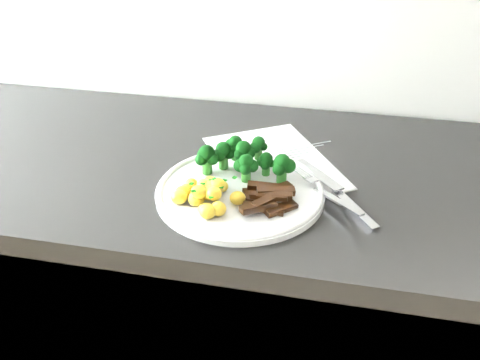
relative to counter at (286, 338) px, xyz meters
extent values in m
cube|color=black|center=(0.00, 0.01, 0.00)|extent=(2.34, 0.58, 0.88)
cube|color=white|center=(-0.05, 0.03, 0.44)|extent=(0.32, 0.35, 0.00)
cube|color=slate|center=(0.00, 0.10, 0.44)|extent=(0.12, 0.07, 0.00)
cube|color=slate|center=(-0.01, 0.09, 0.44)|extent=(0.11, 0.07, 0.00)
cube|color=slate|center=(-0.03, 0.07, 0.44)|extent=(0.11, 0.07, 0.00)
cube|color=slate|center=(-0.04, 0.05, 0.44)|extent=(0.10, 0.07, 0.00)
cube|color=slate|center=(-0.05, 0.03, 0.44)|extent=(0.10, 0.06, 0.00)
cube|color=slate|center=(-0.06, 0.01, 0.44)|extent=(0.10, 0.06, 0.00)
cube|color=slate|center=(-0.07, 0.00, 0.44)|extent=(0.09, 0.06, 0.00)
cube|color=slate|center=(-0.08, -0.02, 0.44)|extent=(0.09, 0.06, 0.00)
cylinder|color=white|center=(-0.09, -0.09, 0.44)|extent=(0.29, 0.29, 0.01)
torus|color=white|center=(-0.09, -0.09, 0.45)|extent=(0.29, 0.29, 0.01)
cylinder|color=#24651D|center=(-0.09, -0.03, 0.47)|extent=(0.02, 0.02, 0.02)
sphere|color=black|center=(-0.08, -0.04, 0.49)|extent=(0.02, 0.02, 0.02)
sphere|color=black|center=(-0.10, -0.02, 0.49)|extent=(0.02, 0.02, 0.02)
sphere|color=black|center=(-0.10, -0.04, 0.49)|extent=(0.02, 0.02, 0.02)
sphere|color=black|center=(-0.09, -0.03, 0.50)|extent=(0.03, 0.03, 0.03)
cylinder|color=#24651D|center=(-0.05, -0.04, 0.46)|extent=(0.01, 0.01, 0.02)
sphere|color=black|center=(-0.04, -0.04, 0.47)|extent=(0.01, 0.01, 0.01)
sphere|color=black|center=(-0.05, -0.03, 0.47)|extent=(0.01, 0.01, 0.01)
sphere|color=black|center=(-0.06, -0.03, 0.48)|extent=(0.02, 0.02, 0.02)
sphere|color=black|center=(-0.05, -0.04, 0.48)|extent=(0.02, 0.02, 0.02)
sphere|color=black|center=(-0.05, -0.04, 0.48)|extent=(0.02, 0.02, 0.02)
cylinder|color=#24651D|center=(-0.13, -0.03, 0.46)|extent=(0.02, 0.02, 0.02)
sphere|color=black|center=(-0.12, -0.03, 0.48)|extent=(0.02, 0.02, 0.02)
sphere|color=black|center=(-0.14, -0.02, 0.48)|extent=(0.02, 0.02, 0.02)
sphere|color=black|center=(-0.14, -0.04, 0.48)|extent=(0.02, 0.02, 0.02)
sphere|color=black|center=(-0.13, -0.03, 0.49)|extent=(0.03, 0.03, 0.03)
cylinder|color=#24651D|center=(-0.07, 0.00, 0.47)|extent=(0.01, 0.01, 0.02)
sphere|color=black|center=(-0.06, 0.00, 0.49)|extent=(0.01, 0.01, 0.01)
sphere|color=black|center=(-0.08, 0.01, 0.49)|extent=(0.02, 0.02, 0.02)
sphere|color=black|center=(-0.08, -0.01, 0.49)|extent=(0.02, 0.02, 0.02)
sphere|color=black|center=(-0.07, 0.00, 0.49)|extent=(0.02, 0.02, 0.02)
cylinder|color=#24651D|center=(-0.11, -0.01, 0.47)|extent=(0.02, 0.02, 0.02)
sphere|color=black|center=(-0.11, -0.01, 0.49)|extent=(0.02, 0.02, 0.02)
sphere|color=black|center=(-0.12, 0.00, 0.49)|extent=(0.02, 0.02, 0.02)
sphere|color=black|center=(-0.12, -0.01, 0.49)|extent=(0.02, 0.02, 0.02)
sphere|color=black|center=(-0.11, -0.02, 0.49)|extent=(0.02, 0.02, 0.02)
sphere|color=black|center=(-0.11, -0.01, 0.50)|extent=(0.03, 0.03, 0.03)
cylinder|color=#24651D|center=(-0.02, -0.05, 0.46)|extent=(0.02, 0.02, 0.02)
sphere|color=black|center=(-0.01, -0.05, 0.48)|extent=(0.03, 0.03, 0.03)
sphere|color=black|center=(-0.03, -0.04, 0.48)|extent=(0.02, 0.02, 0.02)
sphere|color=black|center=(-0.03, -0.07, 0.48)|extent=(0.02, 0.02, 0.02)
sphere|color=black|center=(-0.02, -0.05, 0.49)|extent=(0.03, 0.03, 0.03)
cylinder|color=#24651D|center=(-0.16, -0.05, 0.46)|extent=(0.02, 0.02, 0.03)
sphere|color=black|center=(-0.15, -0.05, 0.48)|extent=(0.02, 0.02, 0.02)
sphere|color=black|center=(-0.17, -0.04, 0.48)|extent=(0.02, 0.02, 0.02)
sphere|color=black|center=(-0.17, -0.06, 0.48)|extent=(0.02, 0.02, 0.02)
sphere|color=black|center=(-0.16, -0.05, 0.49)|extent=(0.03, 0.03, 0.03)
cylinder|color=#24651D|center=(-0.08, -0.06, 0.46)|extent=(0.02, 0.02, 0.02)
sphere|color=black|center=(-0.07, -0.06, 0.48)|extent=(0.02, 0.02, 0.02)
sphere|color=black|center=(-0.08, -0.05, 0.48)|extent=(0.02, 0.02, 0.02)
sphere|color=black|center=(-0.09, -0.06, 0.48)|extent=(0.02, 0.02, 0.02)
sphere|color=black|center=(-0.08, -0.07, 0.48)|extent=(0.02, 0.02, 0.02)
sphere|color=black|center=(-0.08, -0.06, 0.49)|extent=(0.03, 0.03, 0.03)
ellipsoid|color=yellow|center=(-0.13, -0.18, 0.46)|extent=(0.02, 0.02, 0.02)
ellipsoid|color=yellow|center=(-0.08, -0.14, 0.46)|extent=(0.03, 0.02, 0.02)
ellipsoid|color=yellow|center=(-0.18, -0.15, 0.46)|extent=(0.03, 0.03, 0.02)
ellipsoid|color=yellow|center=(-0.12, -0.19, 0.46)|extent=(0.03, 0.03, 0.03)
ellipsoid|color=yellow|center=(-0.12, -0.10, 0.46)|extent=(0.03, 0.02, 0.02)
ellipsoid|color=yellow|center=(-0.14, -0.13, 0.46)|extent=(0.03, 0.03, 0.02)
ellipsoid|color=yellow|center=(-0.14, -0.13, 0.46)|extent=(0.03, 0.02, 0.02)
ellipsoid|color=yellow|center=(-0.15, -0.15, 0.46)|extent=(0.03, 0.03, 0.02)
ellipsoid|color=yellow|center=(-0.11, -0.17, 0.46)|extent=(0.03, 0.02, 0.02)
ellipsoid|color=yellow|center=(-0.14, -0.10, 0.46)|extent=(0.03, 0.02, 0.02)
ellipsoid|color=yellow|center=(-0.12, -0.16, 0.48)|extent=(0.03, 0.03, 0.02)
ellipsoid|color=yellow|center=(-0.15, -0.16, 0.46)|extent=(0.03, 0.02, 0.02)
ellipsoid|color=yellow|center=(-0.13, -0.15, 0.47)|extent=(0.02, 0.02, 0.02)
ellipsoid|color=yellow|center=(-0.17, -0.13, 0.46)|extent=(0.02, 0.02, 0.02)
ellipsoid|color=yellow|center=(-0.12, -0.13, 0.48)|extent=(0.03, 0.03, 0.02)
ellipsoid|color=yellow|center=(-0.14, -0.15, 0.48)|extent=(0.03, 0.03, 0.02)
ellipsoid|color=yellow|center=(-0.18, -0.14, 0.46)|extent=(0.03, 0.03, 0.02)
ellipsoid|color=yellow|center=(-0.14, -0.09, 0.46)|extent=(0.02, 0.02, 0.02)
ellipsoid|color=yellow|center=(-0.13, -0.13, 0.47)|extent=(0.02, 0.02, 0.02)
ellipsoid|color=yellow|center=(-0.17, -0.11, 0.46)|extent=(0.02, 0.02, 0.02)
ellipsoid|color=yellow|center=(-0.14, -0.10, 0.46)|extent=(0.02, 0.02, 0.02)
ellipsoid|color=yellow|center=(-0.14, -0.13, 0.47)|extent=(0.02, 0.02, 0.02)
cube|color=#126410|center=(-0.13, -0.12, 0.48)|extent=(0.01, 0.01, 0.00)
cube|color=#126410|center=(-0.11, -0.11, 0.48)|extent=(0.01, 0.01, 0.00)
cube|color=#126410|center=(-0.13, -0.13, 0.48)|extent=(0.01, 0.01, 0.00)
cube|color=#126410|center=(-0.12, -0.14, 0.48)|extent=(0.01, 0.01, 0.00)
cube|color=#126410|center=(-0.12, -0.17, 0.48)|extent=(0.01, 0.01, 0.00)
cube|color=#126410|center=(-0.09, -0.12, 0.49)|extent=(0.01, 0.01, 0.00)
cube|color=#126410|center=(-0.14, -0.14, 0.48)|extent=(0.01, 0.01, 0.00)
cube|color=#126410|center=(-0.15, -0.17, 0.48)|extent=(0.01, 0.01, 0.00)
cube|color=#126410|center=(-0.13, -0.13, 0.48)|extent=(0.01, 0.01, 0.00)
cube|color=#126410|center=(-0.12, -0.12, 0.48)|extent=(0.01, 0.01, 0.00)
cube|color=#126410|center=(-0.11, -0.14, 0.48)|extent=(0.01, 0.01, 0.00)
cube|color=#126410|center=(-0.16, -0.15, 0.49)|extent=(0.01, 0.01, 0.00)
cube|color=#126410|center=(-0.12, -0.13, 0.48)|extent=(0.01, 0.01, 0.00)
cube|color=#126410|center=(-0.12, -0.13, 0.49)|extent=(0.01, 0.01, 0.00)
cube|color=black|center=(-0.06, -0.13, 0.45)|extent=(0.06, 0.02, 0.02)
cube|color=black|center=(-0.01, -0.14, 0.45)|extent=(0.05, 0.05, 0.01)
cube|color=black|center=(-0.04, -0.15, 0.45)|extent=(0.07, 0.02, 0.01)
cube|color=black|center=(-0.02, -0.09, 0.45)|extent=(0.06, 0.02, 0.01)
cube|color=black|center=(-0.03, -0.09, 0.45)|extent=(0.06, 0.05, 0.01)
cube|color=black|center=(-0.05, -0.10, 0.45)|extent=(0.07, 0.04, 0.01)
cube|color=black|center=(-0.03, -0.14, 0.47)|extent=(0.04, 0.05, 0.01)
cube|color=black|center=(-0.03, -0.13, 0.47)|extent=(0.07, 0.02, 0.01)
cube|color=black|center=(-0.04, -0.16, 0.46)|extent=(0.06, 0.05, 0.02)
cube|color=black|center=(-0.05, -0.10, 0.46)|extent=(0.06, 0.02, 0.01)
cube|color=black|center=(-0.02, -0.11, 0.47)|extent=(0.07, 0.03, 0.02)
cube|color=black|center=(-0.03, -0.13, 0.47)|extent=(0.05, 0.02, 0.01)
cube|color=#BBBABF|center=(0.08, -0.11, 0.46)|extent=(0.09, 0.09, 0.02)
cube|color=#BBBABF|center=(0.03, -0.05, 0.46)|extent=(0.03, 0.03, 0.01)
cylinder|color=#BBBABF|center=(0.02, -0.03, 0.46)|extent=(0.03, 0.03, 0.00)
cylinder|color=#BBBABF|center=(0.01, -0.03, 0.46)|extent=(0.03, 0.03, 0.00)
cylinder|color=#BBBABF|center=(0.01, -0.04, 0.46)|extent=(0.03, 0.03, 0.00)
cylinder|color=#BBBABF|center=(0.01, -0.04, 0.46)|extent=(0.03, 0.03, 0.00)
cube|color=#BBBABF|center=(0.04, -0.02, 0.45)|extent=(0.10, 0.12, 0.01)
cube|color=#BBBABF|center=(0.11, -0.11, 0.44)|extent=(0.08, 0.10, 0.02)
camera|label=1|loc=(0.07, -0.85, 0.94)|focal=39.51mm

